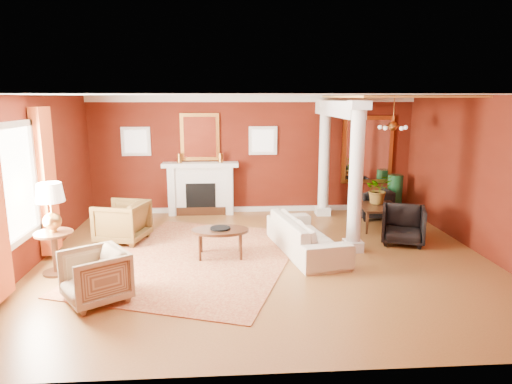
{
  "coord_description": "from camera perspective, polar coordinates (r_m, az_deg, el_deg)",
  "views": [
    {
      "loc": [
        -0.71,
        -7.8,
        2.87
      ],
      "look_at": [
        -0.14,
        0.38,
        1.15
      ],
      "focal_mm": 32.0,
      "sensor_mm": 36.0,
      "label": 1
    }
  ],
  "objects": [
    {
      "name": "ground",
      "position": [
        8.34,
        1.13,
        -8.28
      ],
      "size": [
        8.0,
        8.0,
        0.0
      ],
      "primitive_type": "plane",
      "color": "brown",
      "rests_on": "ground"
    },
    {
      "name": "room_shell",
      "position": [
        7.88,
        1.19,
        5.63
      ],
      "size": [
        8.04,
        7.04,
        2.92
      ],
      "color": "#53170B",
      "rests_on": "ground"
    },
    {
      "name": "fireplace",
      "position": [
        11.35,
        -6.9,
        0.46
      ],
      "size": [
        1.85,
        0.42,
        1.29
      ],
      "color": "silver",
      "rests_on": "ground"
    },
    {
      "name": "overmantel_mirror",
      "position": [
        11.31,
        -7.03,
        6.84
      ],
      "size": [
        0.95,
        0.07,
        1.15
      ],
      "color": "gold",
      "rests_on": "fireplace"
    },
    {
      "name": "flank_window_left",
      "position": [
        11.52,
        -14.78,
        6.13
      ],
      "size": [
        0.7,
        0.07,
        0.7
      ],
      "color": "silver",
      "rests_on": "room_shell"
    },
    {
      "name": "flank_window_right",
      "position": [
        11.35,
        0.87,
        6.44
      ],
      "size": [
        0.7,
        0.07,
        0.7
      ],
      "color": "silver",
      "rests_on": "room_shell"
    },
    {
      "name": "left_window",
      "position": [
        8.01,
        -27.37,
        0.09
      ],
      "size": [
        0.21,
        2.55,
        2.6
      ],
      "color": "white",
      "rests_on": "room_shell"
    },
    {
      "name": "column_front",
      "position": [
        8.57,
        12.39,
        1.87
      ],
      "size": [
        0.36,
        0.36,
        2.8
      ],
      "color": "silver",
      "rests_on": "ground"
    },
    {
      "name": "column_back",
      "position": [
        11.16,
        8.53,
        4.29
      ],
      "size": [
        0.36,
        0.36,
        2.8
      ],
      "color": "silver",
      "rests_on": "ground"
    },
    {
      "name": "header_beam",
      "position": [
        10.0,
        10.11,
        10.24
      ],
      "size": [
        0.3,
        3.2,
        0.32
      ],
      "primitive_type": "cube",
      "color": "silver",
      "rests_on": "column_front"
    },
    {
      "name": "amber_ceiling",
      "position": [
        10.19,
        16.78,
        11.36
      ],
      "size": [
        2.3,
        3.4,
        0.04
      ],
      "primitive_type": "cube",
      "color": "gold",
      "rests_on": "room_shell"
    },
    {
      "name": "dining_mirror",
      "position": [
        11.89,
        13.76,
        5.14
      ],
      "size": [
        1.3,
        0.07,
        1.7
      ],
      "color": "gold",
      "rests_on": "room_shell"
    },
    {
      "name": "chandelier",
      "position": [
        10.27,
        16.74,
        7.88
      ],
      "size": [
        0.6,
        0.62,
        0.75
      ],
      "color": "#B07B37",
      "rests_on": "room_shell"
    },
    {
      "name": "crown_trim",
      "position": [
        11.28,
        -0.4,
        11.6
      ],
      "size": [
        8.0,
        0.08,
        0.16
      ],
      "primitive_type": "cube",
      "color": "silver",
      "rests_on": "room_shell"
    },
    {
      "name": "base_trim",
      "position": [
        11.63,
        -0.38,
        -2.13
      ],
      "size": [
        8.0,
        0.08,
        0.12
      ],
      "primitive_type": "cube",
      "color": "silver",
      "rests_on": "ground"
    },
    {
      "name": "rug",
      "position": [
        8.37,
        -7.36,
        -8.26
      ],
      "size": [
        4.42,
        5.08,
        0.02
      ],
      "primitive_type": "cube",
      "rotation": [
        0.0,
        0.0,
        -0.33
      ],
      "color": "maroon",
      "rests_on": "ground"
    },
    {
      "name": "sofa",
      "position": [
        8.57,
        6.33,
        -4.68
      ],
      "size": [
        1.07,
        2.35,
        0.89
      ],
      "primitive_type": "imported",
      "rotation": [
        0.0,
        0.0,
        1.76
      ],
      "color": "beige",
      "rests_on": "ground"
    },
    {
      "name": "armchair_leopard",
      "position": [
        9.51,
        -16.4,
        -3.34
      ],
      "size": [
        1.04,
        1.08,
        0.91
      ],
      "primitive_type": "imported",
      "rotation": [
        0.0,
        0.0,
        -1.84
      ],
      "color": "black",
      "rests_on": "ground"
    },
    {
      "name": "armchair_stripe",
      "position": [
        6.92,
        -19.5,
        -9.64
      ],
      "size": [
        1.08,
        1.09,
        0.83
      ],
      "primitive_type": "imported",
      "rotation": [
        0.0,
        0.0,
        -0.97
      ],
      "color": "tan",
      "rests_on": "ground"
    },
    {
      "name": "coffee_table",
      "position": [
        8.3,
        -4.49,
        -4.97
      ],
      "size": [
        1.03,
        1.03,
        0.52
      ],
      "rotation": [
        0.0,
        0.0,
        0.32
      ],
      "color": "black",
      "rests_on": "ground"
    },
    {
      "name": "coffee_book",
      "position": [
        8.29,
        -4.64,
        -3.83
      ],
      "size": [
        0.15,
        0.11,
        0.23
      ],
      "primitive_type": "imported",
      "rotation": [
        0.0,
        0.0,
        0.57
      ],
      "color": "black",
      "rests_on": "coffee_table"
    },
    {
      "name": "side_table",
      "position": [
        8.05,
        -24.18,
        -2.43
      ],
      "size": [
        0.61,
        0.61,
        1.53
      ],
      "rotation": [
        0.0,
        0.0,
        -0.22
      ],
      "color": "black",
      "rests_on": "ground"
    },
    {
      "name": "dining_table",
      "position": [
        10.63,
        14.9,
        -1.94
      ],
      "size": [
        0.64,
        1.5,
        0.82
      ],
      "primitive_type": "imported",
      "rotation": [
        0.0,
        0.0,
        1.49
      ],
      "color": "black",
      "rests_on": "ground"
    },
    {
      "name": "dining_chair_near",
      "position": [
        9.5,
        17.92,
        -3.73
      ],
      "size": [
        1.01,
        0.98,
        0.83
      ],
      "primitive_type": "imported",
      "rotation": [
        0.0,
        0.0,
        -0.35
      ],
      "color": "black",
      "rests_on": "ground"
    },
    {
      "name": "dining_chair_far",
      "position": [
        11.29,
        14.44,
        -1.21
      ],
      "size": [
        0.79,
        0.74,
        0.78
      ],
      "primitive_type": "imported",
      "rotation": [
        0.0,
        0.0,
        3.18
      ],
      "color": "black",
      "rests_on": "ground"
    },
    {
      "name": "green_urn",
      "position": [
        11.85,
        16.91,
        -0.76
      ],
      "size": [
        0.41,
        0.41,
        0.99
      ],
      "color": "#143F1E",
      "rests_on": "ground"
    },
    {
      "name": "potted_plant",
      "position": [
        10.49,
        15.09,
        1.57
      ],
      "size": [
        0.73,
        0.78,
        0.51
      ],
      "primitive_type": "imported",
      "rotation": [
        0.0,
        0.0,
        0.25
      ],
      "color": "#26591E",
      "rests_on": "dining_table"
    }
  ]
}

